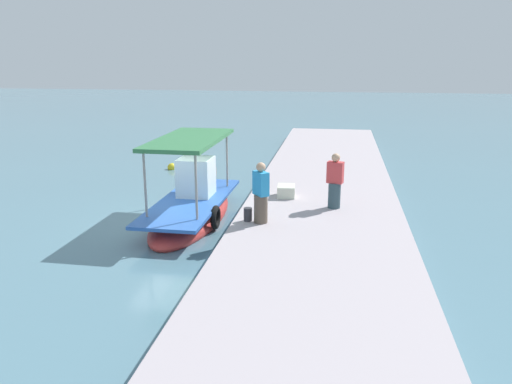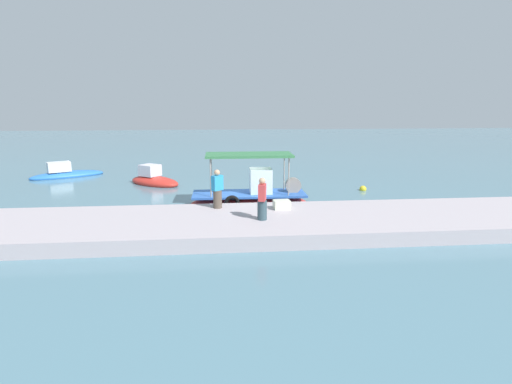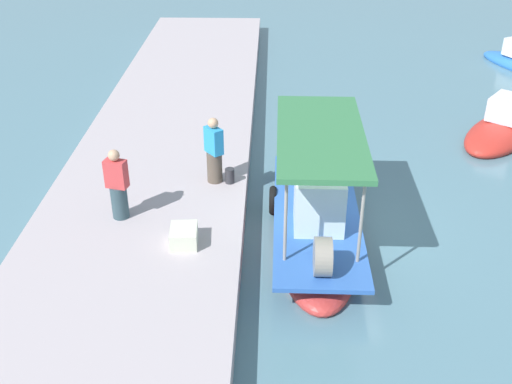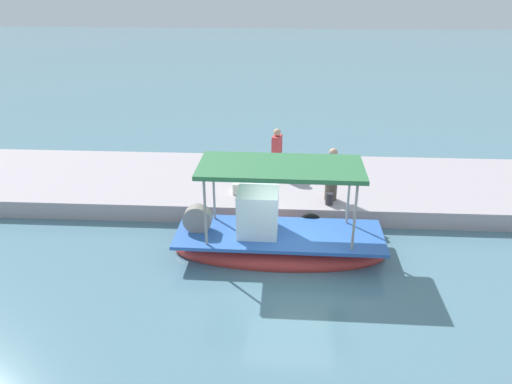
% 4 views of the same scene
% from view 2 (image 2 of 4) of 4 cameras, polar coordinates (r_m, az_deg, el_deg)
% --- Properties ---
extents(ground_plane, '(120.00, 120.00, 0.00)m').
position_cam_2_polar(ground_plane, '(21.24, -2.01, -1.59)').
color(ground_plane, slate).
extents(dock_quay, '(36.00, 4.94, 0.58)m').
position_cam_2_polar(dock_quay, '(16.63, -1.05, -4.58)').
color(dock_quay, '#AFA3A9').
rests_on(dock_quay, ground_plane).
extents(main_fishing_boat, '(6.02, 2.13, 3.04)m').
position_cam_2_polar(main_fishing_boat, '(20.62, -0.73, -0.70)').
color(main_fishing_boat, '#BE3532').
rests_on(main_fishing_boat, ground_plane).
extents(fisherman_near_bollard, '(0.55, 0.54, 1.74)m').
position_cam_2_polar(fisherman_near_bollard, '(17.92, -5.51, 0.19)').
color(fisherman_near_bollard, brown).
rests_on(fisherman_near_bollard, dock_quay).
extents(fisherman_by_crate, '(0.46, 0.54, 1.72)m').
position_cam_2_polar(fisherman_by_crate, '(16.03, 0.88, -1.27)').
color(fisherman_by_crate, '#314951').
rests_on(fisherman_by_crate, dock_quay).
extents(mooring_bollard, '(0.24, 0.24, 0.39)m').
position_cam_2_polar(mooring_bollard, '(18.43, -5.24, -1.36)').
color(mooring_bollard, '#2D2D33').
rests_on(mooring_bollard, dock_quay).
extents(cargo_crate, '(0.76, 0.63, 0.38)m').
position_cam_2_polar(cargo_crate, '(17.86, 3.69, -1.80)').
color(cargo_crate, beige).
rests_on(cargo_crate, dock_quay).
extents(marker_buoy, '(0.42, 0.42, 0.42)m').
position_cam_2_polar(marker_buoy, '(25.15, 14.97, 0.41)').
color(marker_buoy, yellow).
rests_on(marker_buoy, ground_plane).
extents(moored_boat_near, '(5.06, 3.68, 1.36)m').
position_cam_2_polar(moored_boat_near, '(31.82, -25.38, 2.30)').
color(moored_boat_near, blue).
rests_on(moored_boat_near, ground_plane).
extents(moored_boat_mid, '(4.07, 3.68, 1.50)m').
position_cam_2_polar(moored_boat_mid, '(26.97, -14.29, 1.61)').
color(moored_boat_mid, red).
rests_on(moored_boat_mid, ground_plane).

